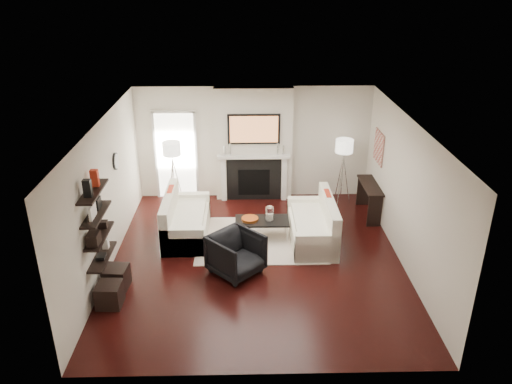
{
  "coord_description": "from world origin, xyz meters",
  "views": [
    {
      "loc": [
        -0.2,
        -8.25,
        5.11
      ],
      "look_at": [
        0.0,
        0.6,
        1.15
      ],
      "focal_mm": 35.0,
      "sensor_mm": 36.0,
      "label": 1
    }
  ],
  "objects_px": {
    "lamp_right_shade": "(344,146)",
    "ottoman_near": "(117,277)",
    "armchair": "(236,252)",
    "lamp_left_shade": "(172,149)",
    "loveseat_right_base": "(312,231)",
    "loveseat_left_base": "(187,226)",
    "coffee_table": "(262,221)"
  },
  "relations": [
    {
      "from": "lamp_left_shade",
      "to": "lamp_right_shade",
      "type": "height_order",
      "value": "same"
    },
    {
      "from": "coffee_table",
      "to": "lamp_left_shade",
      "type": "distance_m",
      "value": 2.71
    },
    {
      "from": "armchair",
      "to": "lamp_left_shade",
      "type": "distance_m",
      "value": 3.32
    },
    {
      "from": "armchair",
      "to": "lamp_right_shade",
      "type": "distance_m",
      "value": 3.92
    },
    {
      "from": "loveseat_left_base",
      "to": "lamp_left_shade",
      "type": "relative_size",
      "value": 4.5
    },
    {
      "from": "lamp_right_shade",
      "to": "loveseat_right_base",
      "type": "bearing_deg",
      "value": -117.51
    },
    {
      "from": "coffee_table",
      "to": "armchair",
      "type": "distance_m",
      "value": 1.37
    },
    {
      "from": "coffee_table",
      "to": "lamp_right_shade",
      "type": "relative_size",
      "value": 2.75
    },
    {
      "from": "armchair",
      "to": "lamp_right_shade",
      "type": "xyz_separation_m",
      "value": [
        2.43,
        2.89,
        1.03
      ]
    },
    {
      "from": "loveseat_left_base",
      "to": "coffee_table",
      "type": "height_order",
      "value": "same"
    },
    {
      "from": "loveseat_left_base",
      "to": "lamp_right_shade",
      "type": "height_order",
      "value": "lamp_right_shade"
    },
    {
      "from": "armchair",
      "to": "lamp_right_shade",
      "type": "relative_size",
      "value": 2.12
    },
    {
      "from": "lamp_left_shade",
      "to": "lamp_right_shade",
      "type": "relative_size",
      "value": 1.0
    },
    {
      "from": "armchair",
      "to": "ottoman_near",
      "type": "height_order",
      "value": "armchair"
    },
    {
      "from": "loveseat_right_base",
      "to": "lamp_left_shade",
      "type": "xyz_separation_m",
      "value": [
        -2.99,
        1.65,
        1.24
      ]
    },
    {
      "from": "lamp_left_shade",
      "to": "ottoman_near",
      "type": "distance_m",
      "value": 3.51
    },
    {
      "from": "loveseat_right_base",
      "to": "coffee_table",
      "type": "bearing_deg",
      "value": 172.77
    },
    {
      "from": "loveseat_right_base",
      "to": "lamp_right_shade",
      "type": "distance_m",
      "value": 2.33
    },
    {
      "from": "loveseat_right_base",
      "to": "armchair",
      "type": "height_order",
      "value": "armchair"
    },
    {
      "from": "ottoman_near",
      "to": "loveseat_right_base",
      "type": "bearing_deg",
      "value": 23.51
    },
    {
      "from": "ottoman_near",
      "to": "loveseat_left_base",
      "type": "bearing_deg",
      "value": 60.89
    },
    {
      "from": "armchair",
      "to": "ottoman_near",
      "type": "xyz_separation_m",
      "value": [
        -2.09,
        -0.43,
        -0.22
      ]
    },
    {
      "from": "armchair",
      "to": "ottoman_near",
      "type": "relative_size",
      "value": 2.12
    },
    {
      "from": "loveseat_right_base",
      "to": "ottoman_near",
      "type": "xyz_separation_m",
      "value": [
        -3.61,
        -1.57,
        -0.01
      ]
    },
    {
      "from": "loveseat_right_base",
      "to": "lamp_left_shade",
      "type": "distance_m",
      "value": 3.64
    },
    {
      "from": "lamp_right_shade",
      "to": "ottoman_near",
      "type": "distance_m",
      "value": 5.74
    },
    {
      "from": "lamp_right_shade",
      "to": "ottoman_near",
      "type": "xyz_separation_m",
      "value": [
        -4.52,
        -3.32,
        -1.25
      ]
    },
    {
      "from": "ottoman_near",
      "to": "armchair",
      "type": "bearing_deg",
      "value": 11.54
    },
    {
      "from": "loveseat_left_base",
      "to": "ottoman_near",
      "type": "xyz_separation_m",
      "value": [
        -1.04,
        -1.86,
        -0.01
      ]
    },
    {
      "from": "armchair",
      "to": "lamp_left_shade",
      "type": "bearing_deg",
      "value": 73.13
    },
    {
      "from": "coffee_table",
      "to": "ottoman_near",
      "type": "xyz_separation_m",
      "value": [
        -2.6,
        -1.7,
        -0.2
      ]
    },
    {
      "from": "lamp_left_shade",
      "to": "loveseat_right_base",
      "type": "bearing_deg",
      "value": -28.91
    }
  ]
}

